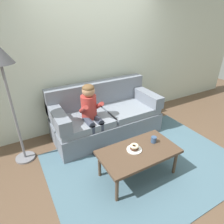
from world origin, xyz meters
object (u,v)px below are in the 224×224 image
at_px(coffee_table, 139,153).
at_px(donut, 134,148).
at_px(couch, 105,117).
at_px(toy_controller, 159,144).
at_px(floor_lamp, 1,67).
at_px(person_child, 91,110).
at_px(mug, 154,140).

bearing_deg(coffee_table, donut, 137.75).
height_order(couch, toy_controller, couch).
height_order(couch, floor_lamp, floor_lamp).
distance_m(person_child, mug, 1.12).
bearing_deg(person_child, mug, -59.84).
relative_size(person_child, donut, 9.18).
xyz_separation_m(person_child, toy_controller, (1.01, -0.62, -0.65)).
relative_size(coffee_table, toy_controller, 4.83).
height_order(donut, floor_lamp, floor_lamp).
relative_size(couch, mug, 21.88).
bearing_deg(toy_controller, person_child, 139.01).
bearing_deg(coffee_table, floor_lamp, 139.48).
relative_size(couch, donut, 16.41).
bearing_deg(donut, couch, 82.19).
xyz_separation_m(couch, floor_lamp, (-1.49, -0.04, 1.16)).
relative_size(mug, floor_lamp, 0.05).
height_order(couch, person_child, person_child).
bearing_deg(toy_controller, mug, -153.05).
distance_m(person_child, toy_controller, 1.35).
relative_size(couch, coffee_table, 1.81).
bearing_deg(floor_lamp, donut, -40.46).
distance_m(coffee_table, person_child, 1.07).
bearing_deg(mug, floor_lamp, 146.19).
distance_m(couch, floor_lamp, 1.88).
bearing_deg(mug, donut, -178.27).
xyz_separation_m(couch, mug, (0.19, -1.16, 0.14)).
distance_m(mug, floor_lamp, 2.26).
relative_size(coffee_table, floor_lamp, 0.61).
relative_size(donut, mug, 1.33).
bearing_deg(toy_controller, donut, -166.12).
distance_m(donut, toy_controller, 0.98).
relative_size(person_child, floor_lamp, 0.61).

